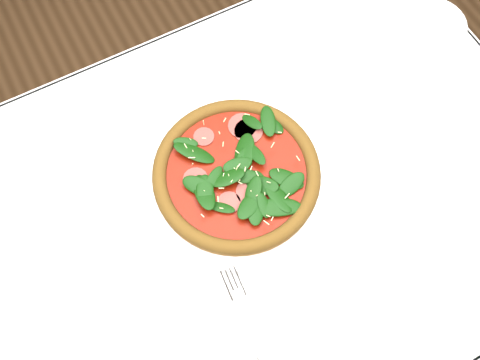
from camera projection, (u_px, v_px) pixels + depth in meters
ground at (238, 294)px, 1.63m from camera, size 6.00×6.00×0.00m
dining_table at (237, 227)px, 1.03m from camera, size 1.21×0.81×0.75m
plate at (237, 177)px, 0.95m from camera, size 0.34×0.34×0.01m
pizza at (236, 172)px, 0.93m from camera, size 0.34×0.34×0.04m
napkin at (253, 332)px, 0.85m from camera, size 0.17×0.09×0.01m
fork at (245, 312)px, 0.85m from camera, size 0.04×0.18×0.00m
saucer_near at (422, 179)px, 0.95m from camera, size 0.15×0.15×0.01m
saucer_far at (433, 24)px, 1.09m from camera, size 0.14×0.14×0.01m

